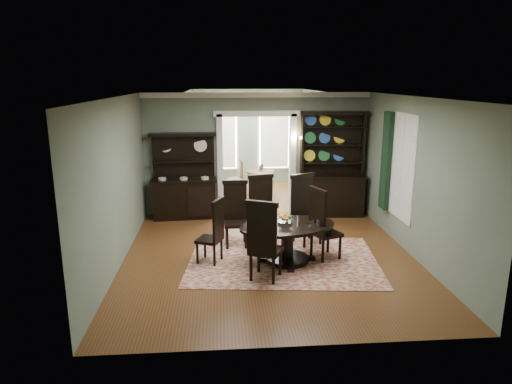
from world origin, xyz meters
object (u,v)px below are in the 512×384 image
(sideboard, at_px, (184,189))
(welsh_dresser, at_px, (332,178))
(parlor_table, at_px, (260,180))
(dining_table, at_px, (287,236))

(sideboard, height_order, welsh_dresser, welsh_dresser)
(welsh_dresser, relative_size, parlor_table, 3.23)
(parlor_table, bearing_deg, welsh_dresser, -50.90)
(dining_table, bearing_deg, welsh_dresser, 47.64)
(sideboard, bearing_deg, parlor_table, 39.93)
(sideboard, distance_m, welsh_dresser, 3.64)
(sideboard, xyz_separation_m, parlor_table, (2.03, 1.93, -0.24))
(sideboard, relative_size, welsh_dresser, 0.81)
(dining_table, height_order, parlor_table, parlor_table)
(dining_table, distance_m, welsh_dresser, 3.36)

